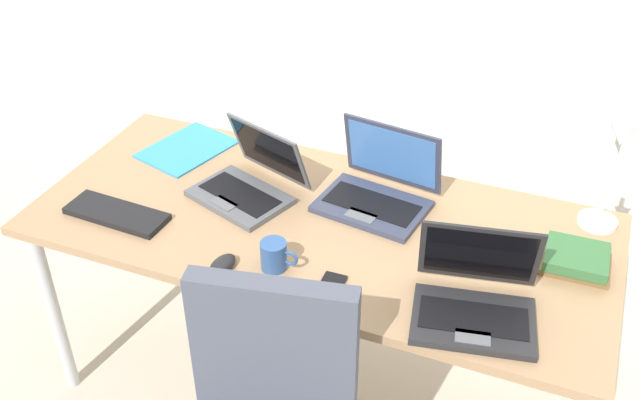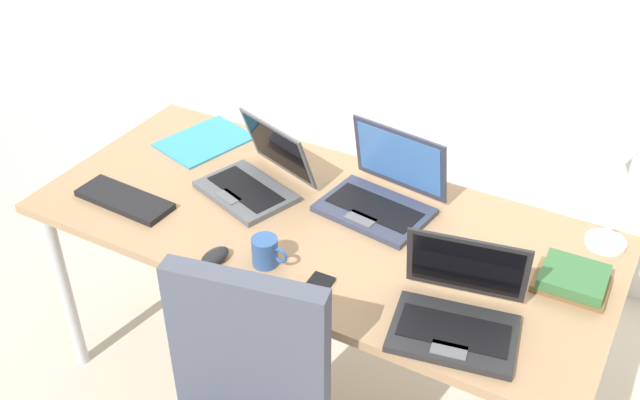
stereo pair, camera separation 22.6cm
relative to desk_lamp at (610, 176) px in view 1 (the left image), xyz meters
name	(u,v)px [view 1 (the left image)]	position (x,y,z in m)	size (l,w,h in m)	color
ground_plane	(320,383)	(-0.80, -0.28, -0.94)	(12.00, 12.00, 0.00)	#B7AD9E
desk	(320,236)	(-0.80, -0.28, -0.25)	(1.80, 0.80, 0.74)	#9E7A56
desk_lamp	(610,176)	(0.00, 0.00, 0.00)	(0.12, 0.18, 0.40)	white
laptop_near_lamp	(378,190)	(-0.67, -0.11, -0.15)	(0.37, 0.32, 0.25)	#33384C
laptop_by_keyboard	(249,182)	(-1.07, -0.22, -0.15)	(0.38, 0.37, 0.22)	#515459
laptop_mid_desk	(475,300)	(-0.27, -0.50, -0.15)	(0.37, 0.33, 0.23)	#232326
external_keyboard	(117,214)	(-1.40, -0.49, -0.19)	(0.33, 0.12, 0.02)	black
computer_mouse	(223,264)	(-0.97, -0.59, -0.18)	(0.06, 0.10, 0.03)	black
cell_phone	(329,290)	(-0.66, -0.57, -0.19)	(0.06, 0.14, 0.01)	black
pill_bottle	(252,140)	(-1.19, 0.03, -0.16)	(0.04, 0.04, 0.08)	gold
book_stack	(575,260)	(-0.04, -0.21, -0.17)	(0.20, 0.16, 0.05)	brown
paper_folder_back_right	(187,149)	(-1.40, -0.05, -0.19)	(0.23, 0.31, 0.01)	#338CC6
coffee_mug	(274,255)	(-0.84, -0.53, -0.15)	(0.11, 0.08, 0.09)	#2D518C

